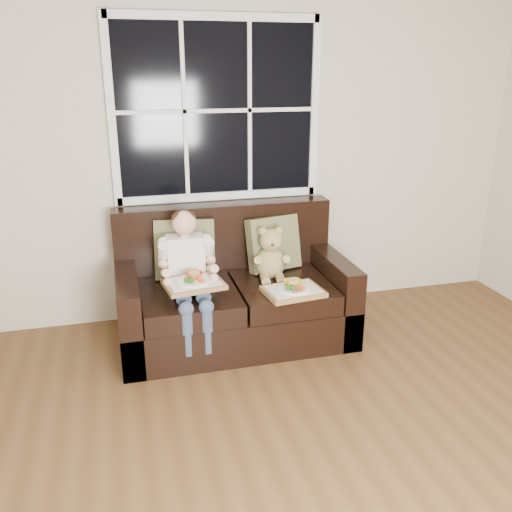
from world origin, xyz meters
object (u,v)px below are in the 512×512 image
object	(u,v)px
loveseat	(233,297)
tray_right	(293,290)
teddy_bear	(271,256)
child	(188,265)
tray_left	(194,282)

from	to	relation	value
loveseat	tray_right	distance (m)	0.54
loveseat	teddy_bear	bearing A→B (deg)	-2.00
loveseat	tray_right	xyz separation A→B (m)	(0.36, -0.36, 0.17)
child	tray_right	size ratio (longest dim) A/B	2.03
child	teddy_bear	bearing A→B (deg)	9.66
teddy_bear	tray_right	bearing A→B (deg)	-71.68
child	tray_left	distance (m)	0.18
loveseat	child	bearing A→B (deg)	-160.98
loveseat	teddy_bear	distance (m)	0.42
teddy_bear	loveseat	bearing A→B (deg)	-173.77
loveseat	teddy_bear	xyz separation A→B (m)	(0.30, -0.01, 0.30)
child	tray_left	size ratio (longest dim) A/B	2.02
loveseat	tray_left	xyz separation A→B (m)	(-0.33, -0.28, 0.26)
teddy_bear	tray_right	distance (m)	0.38
loveseat	teddy_bear	size ratio (longest dim) A/B	4.12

